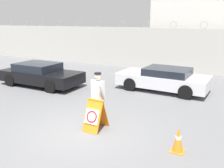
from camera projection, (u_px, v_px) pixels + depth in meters
The scene contains 8 objects.
ground_plane at pixel (83, 131), 8.10m from camera, with size 90.00×90.00×0.00m, color slate.
perimeter_wall at pixel (172, 50), 17.32m from camera, with size 36.00×0.30×3.41m.
building_block at pixel (220, 34), 19.36m from camera, with size 9.44×5.97×4.91m.
barricade_sign at pixel (95, 115), 8.11m from camera, with size 0.61×0.82×1.03m.
security_guard at pixel (98, 95), 8.63m from camera, with size 0.63×0.46×1.77m.
traffic_cone_near at pixel (178, 140), 6.75m from camera, with size 0.36×0.36×0.72m.
parked_car_front_coupe at pixel (41, 74), 13.59m from camera, with size 4.55×2.01×1.23m.
parked_car_rear_sedan at pixel (163, 79), 12.60m from camera, with size 4.57×2.13×1.18m.
Camera 1 is at (4.27, -6.18, 3.51)m, focal length 40.00 mm.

